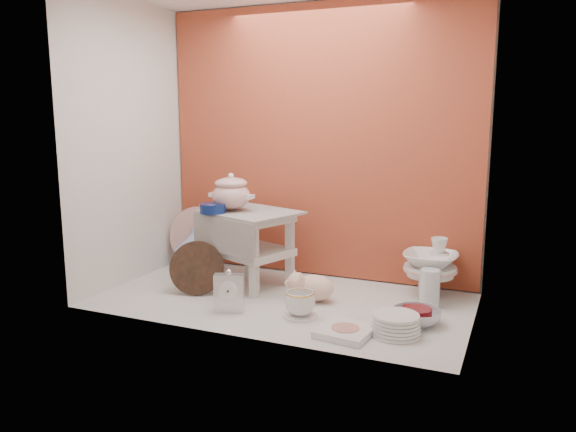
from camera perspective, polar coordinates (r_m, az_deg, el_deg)
name	(u,v)px	position (r m, az deg, el deg)	size (l,w,h in m)	color
ground	(283,300)	(2.80, -0.54, -8.53)	(1.80, 1.80, 0.00)	silver
niche_shell	(297,109)	(2.81, 0.92, 10.84)	(1.86, 1.03, 1.53)	#A63F29
step_stool	(251,248)	(2.99, -3.77, -3.32)	(0.46, 0.39, 0.40)	silver
soup_tureen	(231,192)	(2.96, -5.82, 2.48)	(0.24, 0.24, 0.20)	white
cobalt_bowl	(213,208)	(2.91, -7.70, 0.78)	(0.13, 0.13, 0.05)	#0B1C54
floral_platter	(198,238)	(3.35, -9.13, -2.22)	(0.37, 0.04, 0.37)	white
blue_white_vase	(195,248)	(3.36, -9.50, -3.23)	(0.24, 0.24, 0.25)	white
lacquer_tray	(197,268)	(2.89, -9.30, -5.28)	(0.28, 0.11, 0.27)	black
mantel_clock	(229,291)	(2.62, -6.04, -7.63)	(0.14, 0.05, 0.20)	silver
plush_pig	(315,287)	(2.76, 2.77, -7.28)	(0.24, 0.17, 0.14)	beige
teacup_saucer	(300,316)	(2.57, 1.24, -10.15)	(0.15, 0.15, 0.01)	white
gold_rim_teacup	(300,303)	(2.55, 1.25, -8.89)	(0.14, 0.14, 0.11)	white
lattice_dish	(345,332)	(2.38, 5.86, -11.66)	(0.21, 0.21, 0.03)	white
dinner_plate_stack	(396,324)	(2.40, 10.95, -10.80)	(0.21, 0.21, 0.09)	white
crystal_bowl	(417,317)	(2.54, 13.02, -9.97)	(0.21, 0.21, 0.07)	silver
clear_glass_vase	(430,289)	(2.75, 14.27, -7.20)	(0.09, 0.09, 0.19)	silver
porcelain_tower	(430,267)	(2.89, 14.31, -5.04)	(0.27, 0.27, 0.31)	white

